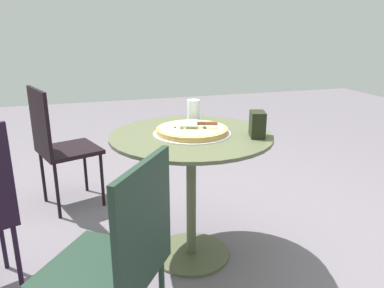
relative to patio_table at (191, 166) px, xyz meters
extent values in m
plane|color=slate|center=(0.00, 0.00, -0.56)|extent=(10.00, 10.00, 0.00)
cylinder|color=#4D5338|center=(0.00, 0.00, 0.17)|extent=(0.88, 0.88, 0.02)
cylinder|color=#4D5338|center=(0.00, 0.00, -0.19)|extent=(0.05, 0.05, 0.71)
cylinder|color=#4D5338|center=(0.00, 0.00, -0.56)|extent=(0.45, 0.45, 0.02)
cylinder|color=silver|center=(-0.01, -0.01, 0.19)|extent=(0.42, 0.42, 0.00)
cylinder|color=tan|center=(-0.01, -0.01, 0.20)|extent=(0.38, 0.38, 0.03)
cylinder|color=beige|center=(-0.01, -0.01, 0.22)|extent=(0.35, 0.35, 0.00)
sphere|color=#376729|center=(0.08, -0.02, 0.22)|extent=(0.01, 0.01, 0.01)
sphere|color=#F1EBC8|center=(-0.02, -0.15, 0.22)|extent=(0.02, 0.02, 0.02)
sphere|color=#EEEFCC|center=(0.04, 0.01, 0.22)|extent=(0.02, 0.02, 0.02)
sphere|color=#336535|center=(-0.06, 0.03, 0.22)|extent=(0.02, 0.02, 0.02)
sphere|color=#2D6C2A|center=(-0.08, -0.09, 0.22)|extent=(0.01, 0.01, 0.01)
cube|color=silver|center=(0.02, -0.01, 0.23)|extent=(0.12, 0.11, 0.00)
cube|color=brown|center=(-0.08, 0.02, 0.24)|extent=(0.11, 0.05, 0.02)
cylinder|color=white|center=(-0.10, -0.29, 0.25)|extent=(0.08, 0.08, 0.13)
cube|color=black|center=(-0.31, 0.15, 0.25)|extent=(0.10, 0.13, 0.13)
cube|color=#1B2F23|center=(0.54, 0.63, -0.12)|extent=(0.55, 0.55, 0.03)
cube|color=#1B2F23|center=(0.39, 0.74, 0.11)|extent=(0.25, 0.33, 0.42)
cylinder|color=#1B2F23|center=(0.58, 0.40, -0.35)|extent=(0.02, 0.02, 0.43)
cube|color=black|center=(0.66, -0.92, -0.13)|extent=(0.50, 0.50, 0.03)
cube|color=black|center=(0.83, -0.86, 0.11)|extent=(0.15, 0.38, 0.45)
cylinder|color=black|center=(0.55, -1.13, -0.36)|extent=(0.02, 0.02, 0.41)
cylinder|color=black|center=(0.44, -0.82, -0.36)|extent=(0.02, 0.02, 0.41)
cylinder|color=black|center=(0.87, -1.02, -0.36)|extent=(0.02, 0.02, 0.41)
cylinder|color=black|center=(0.76, -0.71, -0.36)|extent=(0.02, 0.02, 0.41)
cylinder|color=black|center=(1.03, -0.19, -0.35)|extent=(0.02, 0.02, 0.42)
cylinder|color=black|center=(0.91, 0.12, -0.35)|extent=(0.02, 0.02, 0.42)
camera|label=1|loc=(0.57, 1.87, 0.74)|focal=35.53mm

